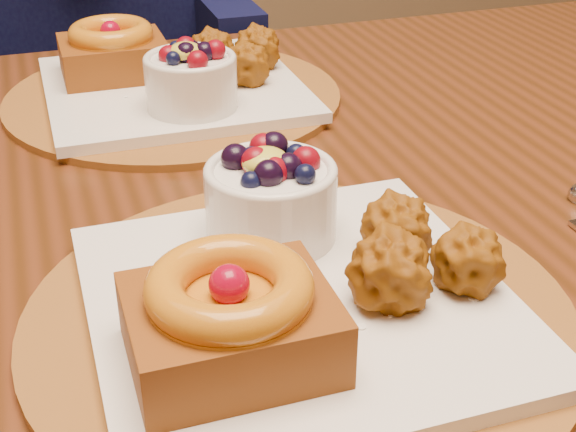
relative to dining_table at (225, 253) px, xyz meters
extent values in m
cube|color=#3C1E0A|center=(0.00, 0.00, 0.06)|extent=(1.60, 0.90, 0.04)
cylinder|color=#3C1E0A|center=(0.72, 0.37, -0.32)|extent=(0.06, 0.06, 0.71)
cylinder|color=brown|center=(0.00, -0.22, 0.08)|extent=(0.38, 0.38, 0.01)
cube|color=white|center=(0.00, -0.22, 0.09)|extent=(0.28, 0.28, 0.01)
cube|color=#582108|center=(-0.06, -0.27, 0.12)|extent=(0.12, 0.10, 0.04)
torus|color=#B54F0B|center=(-0.06, -0.27, 0.15)|extent=(0.10, 0.10, 0.02)
sphere|color=maroon|center=(-0.06, -0.27, 0.15)|extent=(0.02, 0.02, 0.02)
sphere|color=#8F540A|center=(0.08, -0.19, 0.12)|extent=(0.05, 0.05, 0.05)
sphere|color=#8F540A|center=(0.05, -0.25, 0.12)|extent=(0.05, 0.05, 0.05)
sphere|color=#8F540A|center=(0.11, -0.25, 0.12)|extent=(0.05, 0.05, 0.05)
cylinder|color=white|center=(0.01, -0.14, 0.12)|extent=(0.10, 0.10, 0.06)
torus|color=white|center=(0.01, -0.14, 0.15)|extent=(0.10, 0.10, 0.01)
ellipsoid|color=gold|center=(0.00, -0.14, 0.16)|extent=(0.04, 0.04, 0.02)
cylinder|color=brown|center=(0.00, 0.22, 0.08)|extent=(0.38, 0.38, 0.01)
cube|color=white|center=(0.00, 0.22, 0.09)|extent=(0.28, 0.28, 0.01)
cube|color=#582108|center=(-0.06, 0.27, 0.12)|extent=(0.12, 0.10, 0.04)
torus|color=#B54F0B|center=(-0.06, 0.27, 0.15)|extent=(0.10, 0.10, 0.02)
sphere|color=maroon|center=(-0.06, 0.27, 0.15)|extent=(0.02, 0.02, 0.02)
sphere|color=#8F540A|center=(0.08, 0.19, 0.12)|extent=(0.05, 0.05, 0.05)
sphere|color=#8F540A|center=(0.05, 0.24, 0.12)|extent=(0.05, 0.05, 0.05)
sphere|color=#8F540A|center=(0.11, 0.24, 0.12)|extent=(0.05, 0.05, 0.05)
cylinder|color=white|center=(0.01, 0.14, 0.12)|extent=(0.10, 0.10, 0.05)
torus|color=white|center=(0.01, 0.14, 0.15)|extent=(0.10, 0.10, 0.01)
ellipsoid|color=gold|center=(0.00, 0.14, 0.16)|extent=(0.03, 0.03, 0.02)
cube|color=black|center=(0.01, 0.70, -0.24)|extent=(0.49, 0.49, 0.04)
cylinder|color=black|center=(-0.20, 0.55, -0.47)|extent=(0.04, 0.04, 0.42)
cylinder|color=black|center=(0.17, 0.49, -0.47)|extent=(0.04, 0.04, 0.42)
cylinder|color=black|center=(-0.14, 0.91, -0.47)|extent=(0.04, 0.04, 0.42)
cylinder|color=black|center=(0.23, 0.85, -0.47)|extent=(0.04, 0.04, 0.42)
cube|color=black|center=(0.05, 0.89, -0.01)|extent=(0.43, 0.10, 0.45)
cube|color=black|center=(0.15, 0.61, 0.06)|extent=(0.08, 0.28, 0.08)
camera|label=1|loc=(-0.15, -0.64, 0.41)|focal=50.00mm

